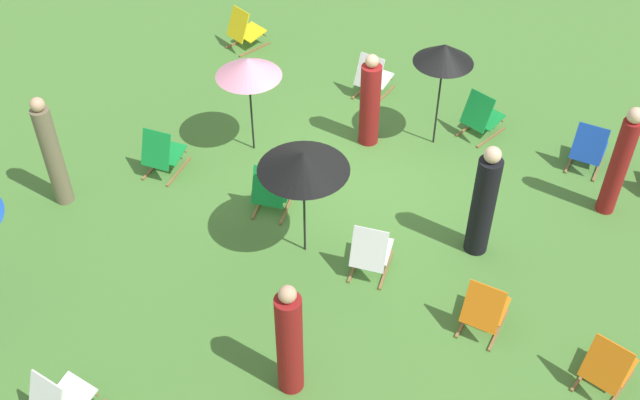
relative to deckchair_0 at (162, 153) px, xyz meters
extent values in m
plane|color=#477A33|center=(-2.76, -1.49, -0.37)|extent=(40.00, 40.00, 0.00)
cube|color=olive|center=(-0.20, -0.10, -0.35)|extent=(0.19, 0.75, 0.04)
cube|color=olive|center=(0.23, -0.01, -0.35)|extent=(0.19, 0.75, 0.04)
cube|color=#148C38|center=(0.03, -0.15, -0.10)|extent=(0.56, 0.52, 0.13)
cube|color=#148C38|center=(-0.03, 0.14, 0.18)|extent=(0.52, 0.34, 0.57)
cylinder|color=olive|center=(0.07, -0.35, -0.17)|extent=(0.44, 0.12, 0.03)
cube|color=olive|center=(-4.05, -3.63, -0.35)|extent=(0.21, 0.75, 0.04)
cube|color=olive|center=(-3.62, -3.73, -0.35)|extent=(0.21, 0.75, 0.04)
cube|color=#148C38|center=(-3.86, -3.78, -0.10)|extent=(0.57, 0.53, 0.13)
cube|color=#148C38|center=(-3.79, -3.49, 0.18)|extent=(0.52, 0.35, 0.57)
cylinder|color=olive|center=(-3.90, -3.97, -0.17)|extent=(0.43, 0.13, 0.03)
cube|color=olive|center=(-2.15, -0.34, -0.35)|extent=(0.27, 0.73, 0.04)
cube|color=olive|center=(-1.73, -0.20, -0.35)|extent=(0.27, 0.73, 0.04)
cube|color=#148C38|center=(-1.91, -0.37, -0.10)|extent=(0.59, 0.56, 0.13)
cube|color=#148C38|center=(-2.00, -0.08, 0.18)|extent=(0.53, 0.38, 0.57)
cylinder|color=olive|center=(-1.85, -0.56, -0.17)|extent=(0.43, 0.16, 0.03)
cube|color=olive|center=(0.99, -3.77, -0.35)|extent=(0.23, 0.74, 0.04)
cube|color=olive|center=(1.42, -3.89, -0.35)|extent=(0.23, 0.74, 0.04)
cube|color=yellow|center=(1.18, -3.93, -0.10)|extent=(0.57, 0.54, 0.13)
cube|color=yellow|center=(1.26, -3.64, 0.18)|extent=(0.53, 0.36, 0.57)
cylinder|color=olive|center=(1.13, -4.12, -0.17)|extent=(0.43, 0.14, 0.03)
cube|color=white|center=(-2.03, 3.90, -0.10)|extent=(0.48, 0.44, 0.13)
cylinder|color=olive|center=(-2.03, 3.70, -0.17)|extent=(0.44, 0.03, 0.03)
cube|color=olive|center=(-5.82, -3.83, -0.35)|extent=(0.10, 0.76, 0.04)
cube|color=olive|center=(-5.38, -3.79, -0.35)|extent=(0.10, 0.76, 0.04)
cube|color=#1947B7|center=(-5.60, -3.91, -0.10)|extent=(0.52, 0.47, 0.13)
cube|color=#1947B7|center=(-5.62, -3.61, 0.18)|extent=(0.50, 0.29, 0.57)
cylinder|color=olive|center=(-5.58, -4.11, -0.17)|extent=(0.44, 0.07, 0.03)
cube|color=olive|center=(-1.93, -3.74, -0.35)|extent=(0.04, 0.76, 0.04)
cube|color=olive|center=(-1.49, -3.74, -0.35)|extent=(0.04, 0.76, 0.04)
cube|color=white|center=(-1.71, -3.84, -0.10)|extent=(0.48, 0.43, 0.13)
cube|color=white|center=(-1.71, -3.54, 0.18)|extent=(0.48, 0.25, 0.57)
cylinder|color=olive|center=(-1.71, -4.04, -0.17)|extent=(0.44, 0.03, 0.03)
cube|color=olive|center=(-5.77, 0.12, -0.35)|extent=(0.09, 0.76, 0.04)
cube|color=olive|center=(-5.33, 0.15, -0.35)|extent=(0.09, 0.76, 0.04)
cube|color=orange|center=(-5.54, 0.03, -0.10)|extent=(0.51, 0.47, 0.13)
cube|color=orange|center=(-5.56, 0.33, 0.18)|extent=(0.50, 0.28, 0.57)
cylinder|color=olive|center=(-5.53, -0.17, -0.17)|extent=(0.44, 0.06, 0.03)
cube|color=olive|center=(-4.03, -0.02, -0.35)|extent=(0.24, 0.74, 0.04)
cube|color=olive|center=(-3.61, 0.10, -0.35)|extent=(0.24, 0.74, 0.04)
cube|color=white|center=(-3.79, -0.06, -0.10)|extent=(0.58, 0.55, 0.13)
cube|color=white|center=(-3.87, 0.23, 0.18)|extent=(0.53, 0.37, 0.57)
cylinder|color=olive|center=(-3.74, -0.25, -0.17)|extent=(0.43, 0.14, 0.03)
cube|color=olive|center=(-7.36, 0.20, -0.35)|extent=(0.15, 0.76, 0.04)
cube|color=olive|center=(-6.92, 0.13, -0.35)|extent=(0.15, 0.76, 0.04)
cube|color=orange|center=(-7.16, 0.07, -0.10)|extent=(0.54, 0.50, 0.13)
cube|color=orange|center=(-7.11, 0.36, 0.18)|extent=(0.51, 0.31, 0.57)
cylinder|color=olive|center=(-7.18, -0.13, -0.17)|extent=(0.44, 0.09, 0.03)
cylinder|color=black|center=(-0.84, -1.26, 0.47)|extent=(0.03, 0.03, 1.68)
cone|color=pink|center=(-0.84, -1.26, 1.19)|extent=(1.04, 1.04, 0.30)
cylinder|color=black|center=(-2.85, 0.24, 0.50)|extent=(0.03, 0.03, 1.73)
cone|color=black|center=(-2.85, 0.24, 1.25)|extent=(1.23, 1.23, 0.27)
cylinder|color=black|center=(-3.27, -3.02, 0.55)|extent=(0.03, 0.03, 1.83)
cone|color=black|center=(-3.27, -3.02, 1.34)|extent=(0.95, 0.95, 0.31)
cylinder|color=maroon|center=(-2.33, -2.46, 0.36)|extent=(0.47, 0.47, 1.45)
sphere|color=tan|center=(-2.33, -2.46, 1.18)|extent=(0.22, 0.22, 0.22)
cylinder|color=#72664C|center=(0.84, 1.34, 0.47)|extent=(0.39, 0.39, 1.68)
sphere|color=tan|center=(0.84, 1.34, 1.40)|extent=(0.21, 0.21, 0.21)
cylinder|color=black|center=(-4.89, -1.10, 0.43)|extent=(0.45, 0.45, 1.60)
sphere|color=beige|center=(-4.89, -1.10, 1.34)|extent=(0.23, 0.23, 0.23)
cylinder|color=maroon|center=(-6.20, -2.92, 0.45)|extent=(0.33, 0.33, 1.63)
sphere|color=beige|center=(-6.20, -2.92, 1.37)|extent=(0.23, 0.23, 0.23)
cylinder|color=maroon|center=(-3.97, 2.24, 0.41)|extent=(0.37, 0.37, 1.56)
sphere|color=tan|center=(-3.97, 2.24, 1.28)|extent=(0.21, 0.21, 0.21)
camera|label=1|loc=(-7.19, 6.61, 7.51)|focal=43.06mm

